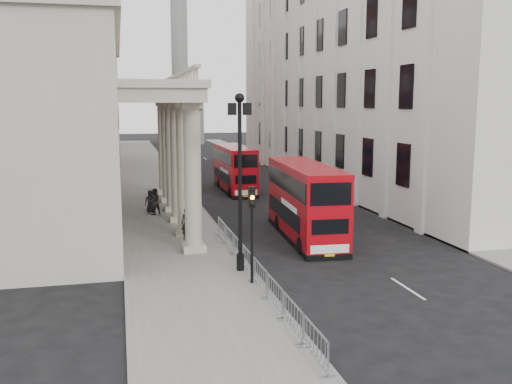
% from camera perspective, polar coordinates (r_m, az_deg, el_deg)
% --- Properties ---
extents(ground, '(260.00, 260.00, 0.00)m').
position_cam_1_polar(ground, '(23.85, 1.88, -10.69)').
color(ground, black).
rests_on(ground, ground).
extents(sidewalk_west, '(6.00, 140.00, 0.12)m').
position_cam_1_polar(sidewalk_west, '(52.34, -10.06, 0.07)').
color(sidewalk_west, slate).
rests_on(sidewalk_west, ground).
extents(sidewalk_east, '(3.00, 140.00, 0.12)m').
position_cam_1_polar(sidewalk_east, '(55.77, 7.11, 0.68)').
color(sidewalk_east, slate).
rests_on(sidewalk_east, ground).
extents(kerb, '(0.20, 140.00, 0.14)m').
position_cam_1_polar(kerb, '(52.59, -6.85, 0.20)').
color(kerb, slate).
rests_on(kerb, ground).
extents(portico_building, '(9.00, 28.00, 12.00)m').
position_cam_1_polar(portico_building, '(39.96, -20.05, 5.52)').
color(portico_building, '#A49E8A').
rests_on(portico_building, ground).
extents(brick_building, '(9.00, 32.00, 22.00)m').
position_cam_1_polar(brick_building, '(69.86, -17.51, 10.99)').
color(brick_building, maroon).
rests_on(brick_building, ground).
extents(west_building_far, '(9.00, 30.00, 20.00)m').
position_cam_1_polar(west_building_far, '(101.77, -16.26, 9.71)').
color(west_building_far, '#A49E8A').
rests_on(west_building_far, ground).
extents(east_building, '(8.00, 55.00, 25.00)m').
position_cam_1_polar(east_building, '(58.15, 9.01, 13.26)').
color(east_building, silver).
rests_on(east_building, ground).
extents(monument_column, '(8.00, 8.00, 54.20)m').
position_cam_1_polar(monument_column, '(114.56, -7.64, 12.86)').
color(monument_column, '#60605E').
rests_on(monument_column, ground).
extents(lamp_post_south, '(1.05, 0.44, 8.32)m').
position_cam_1_polar(lamp_post_south, '(26.39, -1.62, 2.20)').
color(lamp_post_south, black).
rests_on(lamp_post_south, sidewalk_west).
extents(lamp_post_mid, '(1.05, 0.44, 8.32)m').
position_cam_1_polar(lamp_post_mid, '(42.11, -6.12, 4.67)').
color(lamp_post_mid, black).
rests_on(lamp_post_mid, sidewalk_west).
extents(lamp_post_north, '(1.05, 0.44, 8.32)m').
position_cam_1_polar(lamp_post_north, '(57.98, -8.18, 5.79)').
color(lamp_post_north, black).
rests_on(lamp_post_north, sidewalk_west).
extents(traffic_light, '(0.28, 0.33, 4.30)m').
position_cam_1_polar(traffic_light, '(24.75, -0.41, -2.49)').
color(traffic_light, black).
rests_on(traffic_light, sidewalk_west).
extents(crowd_barriers, '(0.50, 18.75, 1.10)m').
position_cam_1_polar(crowd_barriers, '(25.61, -0.20, -7.72)').
color(crowd_barriers, gray).
rests_on(crowd_barriers, sidewalk_west).
extents(bus_near, '(3.14, 10.36, 4.41)m').
position_cam_1_polar(bus_near, '(33.81, 4.94, -0.81)').
color(bus_near, '#9F070F').
rests_on(bus_near, ground).
extents(bus_far, '(2.34, 9.49, 4.09)m').
position_cam_1_polar(bus_far, '(51.82, -2.16, 2.43)').
color(bus_far, '#A80710').
rests_on(bus_far, ground).
extents(pedestrian_a, '(0.75, 0.56, 1.87)m').
position_cam_1_polar(pedestrian_a, '(33.35, -6.91, -3.16)').
color(pedestrian_a, black).
rests_on(pedestrian_a, sidewalk_west).
extents(pedestrian_b, '(1.10, 0.98, 1.88)m').
position_cam_1_polar(pedestrian_b, '(41.00, -10.13, -0.95)').
color(pedestrian_b, '#2A2521').
rests_on(pedestrian_b, sidewalk_west).
extents(pedestrian_c, '(0.83, 0.57, 1.64)m').
position_cam_1_polar(pedestrian_c, '(41.91, -10.51, -0.92)').
color(pedestrian_c, black).
rests_on(pedestrian_c, sidewalk_west).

